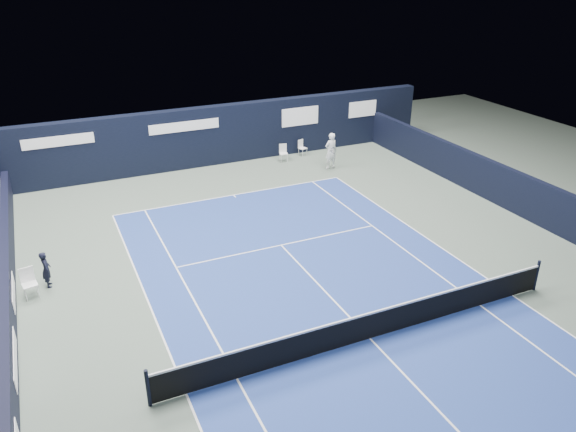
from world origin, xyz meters
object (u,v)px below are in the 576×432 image
at_px(line_judge_chair, 29,281).
at_px(tennis_net, 371,325).
at_px(folding_chair_back_b, 302,146).
at_px(tennis_player, 331,151).
at_px(folding_chair_back_a, 283,151).

xyz_separation_m(line_judge_chair, tennis_net, (8.88, -6.57, -0.07)).
xyz_separation_m(folding_chair_back_b, line_judge_chair, (-14.32, -9.23, 0.08)).
xyz_separation_m(line_judge_chair, tennis_player, (14.75, 6.69, 0.37)).
relative_size(folding_chair_back_a, folding_chair_back_b, 1.07).
xyz_separation_m(folding_chair_back_a, tennis_net, (-4.10, -15.33, -0.02)).
bearing_deg(folding_chair_back_b, line_judge_chair, -166.97).
bearing_deg(tennis_player, line_judge_chair, -155.61).
distance_m(folding_chair_back_b, tennis_net, 16.71).
relative_size(line_judge_chair, tennis_net, 0.08).
bearing_deg(line_judge_chair, tennis_player, 14.65).
bearing_deg(line_judge_chair, folding_chair_back_a, 24.29).
distance_m(folding_chair_back_a, tennis_player, 2.76).
bearing_deg(folding_chair_back_a, folding_chair_back_b, 30.84).
distance_m(folding_chair_back_b, tennis_player, 2.62).
xyz_separation_m(folding_chair_back_b, tennis_player, (0.43, -2.55, 0.45)).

